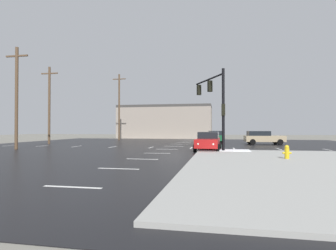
% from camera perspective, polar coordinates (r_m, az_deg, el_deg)
% --- Properties ---
extents(ground_plane, '(120.00, 120.00, 0.00)m').
position_cam_1_polar(ground_plane, '(26.35, 0.60, -4.88)').
color(ground_plane, slate).
extents(road_asphalt, '(44.00, 44.00, 0.02)m').
position_cam_1_polar(road_asphalt, '(26.35, 0.60, -4.85)').
color(road_asphalt, black).
rests_on(road_asphalt, ground_plane).
extents(snow_strip_curbside, '(4.00, 1.60, 0.06)m').
position_cam_1_polar(snow_strip_curbside, '(21.95, 11.75, -5.24)').
color(snow_strip_curbside, white).
rests_on(snow_strip_curbside, sidewalk_corner).
extents(lane_markings, '(36.15, 36.15, 0.01)m').
position_cam_1_polar(lane_markings, '(24.80, 2.80, -5.08)').
color(lane_markings, silver).
rests_on(lane_markings, road_asphalt).
extents(traffic_signal_mast, '(2.62, 4.90, 6.42)m').
position_cam_1_polar(traffic_signal_mast, '(22.65, 9.91, 5.62)').
color(traffic_signal_mast, black).
rests_on(traffic_signal_mast, sidewalk_corner).
extents(fire_hydrant, '(0.48, 0.26, 0.79)m').
position_cam_1_polar(fire_hydrant, '(17.15, 23.87, -5.22)').
color(fire_hydrant, gold).
rests_on(fire_hydrant, sidewalk_corner).
extents(strip_building_background, '(18.42, 8.00, 6.53)m').
position_cam_1_polar(strip_building_background, '(54.91, -0.46, 0.66)').
color(strip_building_background, gray).
rests_on(strip_building_background, ground_plane).
extents(sedan_red, '(2.18, 4.60, 1.58)m').
position_cam_1_polar(sedan_red, '(23.10, 8.51, -3.33)').
color(sedan_red, '#B21919').
rests_on(sedan_red, road_asphalt).
extents(sedan_tan, '(4.65, 2.34, 1.58)m').
position_cam_1_polar(sedan_tan, '(33.70, 19.43, -2.48)').
color(sedan_tan, tan).
rests_on(sedan_tan, road_asphalt).
extents(sedan_green, '(2.31, 4.64, 1.58)m').
position_cam_1_polar(sedan_green, '(35.58, 9.82, -2.42)').
color(sedan_green, '#195933').
rests_on(sedan_green, road_asphalt).
extents(utility_pole_mid, '(2.20, 0.28, 9.27)m').
position_cam_1_polar(utility_pole_mid, '(28.02, -29.41, 5.40)').
color(utility_pole_mid, brown).
rests_on(utility_pole_mid, ground_plane).
extents(utility_pole_far, '(2.20, 0.28, 9.48)m').
position_cam_1_polar(utility_pole_far, '(36.22, -23.85, 4.16)').
color(utility_pole_far, brown).
rests_on(utility_pole_far, ground_plane).
extents(utility_pole_distant, '(2.20, 0.28, 10.84)m').
position_cam_1_polar(utility_pole_distant, '(44.98, -10.31, 4.03)').
color(utility_pole_distant, brown).
rests_on(utility_pole_distant, ground_plane).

